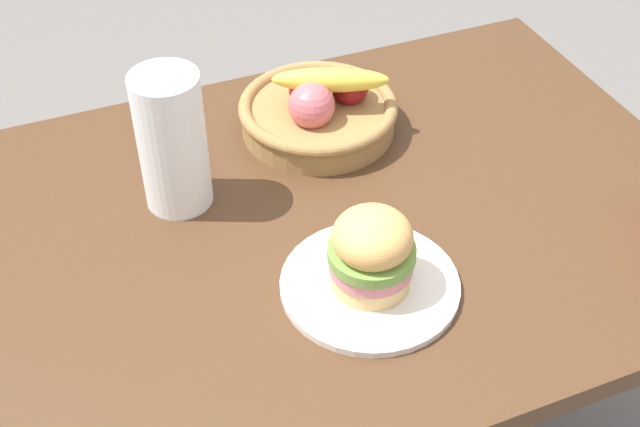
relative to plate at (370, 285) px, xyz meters
name	(u,v)px	position (x,y,z in m)	size (l,w,h in m)	color
dining_table	(297,269)	(-0.05, 0.17, -0.11)	(1.40, 0.90, 0.75)	#4C301C
plate	(370,285)	(0.00, 0.00, 0.00)	(0.27, 0.27, 0.01)	silver
sandwich	(372,251)	(0.00, 0.00, 0.07)	(0.13, 0.13, 0.13)	#E5BC75
fruit_basket	(319,109)	(0.08, 0.40, 0.04)	(0.29, 0.29, 0.14)	#9E7542
paper_towel_roll	(172,141)	(-0.21, 0.30, 0.11)	(0.11, 0.11, 0.24)	white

